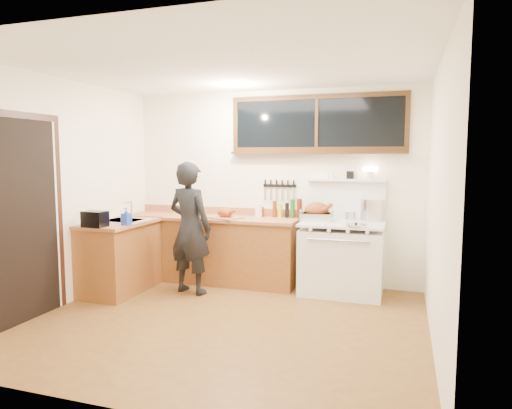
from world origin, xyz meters
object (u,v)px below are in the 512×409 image
(man, at_px, (190,228))
(roast_turkey, at_px, (317,213))
(vintage_stove, at_px, (342,257))
(cutting_board, at_px, (225,214))

(man, height_order, roast_turkey, man)
(vintage_stove, height_order, man, man)
(vintage_stove, xyz_separation_m, cutting_board, (-1.53, -0.10, 0.49))
(roast_turkey, bearing_deg, man, -157.14)
(man, bearing_deg, vintage_stove, 17.22)
(roast_turkey, bearing_deg, vintage_stove, -10.61)
(vintage_stove, relative_size, roast_turkey, 3.64)
(vintage_stove, distance_m, cutting_board, 1.61)
(cutting_board, bearing_deg, vintage_stove, 3.87)
(man, xyz_separation_m, cutting_board, (0.29, 0.46, 0.13))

